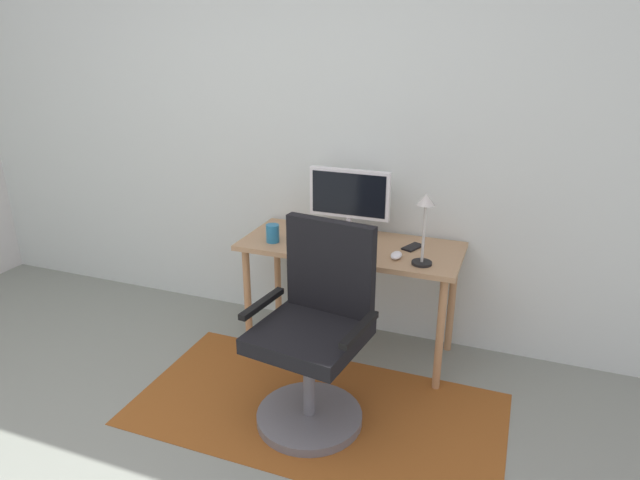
{
  "coord_description": "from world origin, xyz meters",
  "views": [
    {
      "loc": [
        1.44,
        -1.07,
        1.89
      ],
      "look_at": [
        0.42,
        1.6,
        0.81
      ],
      "focal_mm": 31.12,
      "sensor_mm": 36.0,
      "label": 1
    }
  ],
  "objects_px": {
    "coffee_cup": "(273,233)",
    "desk": "(351,257)",
    "computer_mouse": "(396,255)",
    "desk_lamp": "(425,217)",
    "cell_phone": "(413,247)",
    "monitor": "(349,197)",
    "office_chair": "(315,342)",
    "keyboard": "(333,251)"
  },
  "relations": [
    {
      "from": "cell_phone",
      "to": "monitor",
      "type": "bearing_deg",
      "value": -166.42
    },
    {
      "from": "computer_mouse",
      "to": "cell_phone",
      "type": "height_order",
      "value": "computer_mouse"
    },
    {
      "from": "desk",
      "to": "monitor",
      "type": "xyz_separation_m",
      "value": [
        -0.06,
        0.14,
        0.33
      ]
    },
    {
      "from": "keyboard",
      "to": "coffee_cup",
      "type": "bearing_deg",
      "value": 174.78
    },
    {
      "from": "desk",
      "to": "coffee_cup",
      "type": "relative_size",
      "value": 12.07
    },
    {
      "from": "desk_lamp",
      "to": "office_chair",
      "type": "distance_m",
      "value": 0.86
    },
    {
      "from": "desk",
      "to": "coffee_cup",
      "type": "distance_m",
      "value": 0.49
    },
    {
      "from": "keyboard",
      "to": "computer_mouse",
      "type": "height_order",
      "value": "computer_mouse"
    },
    {
      "from": "keyboard",
      "to": "cell_phone",
      "type": "distance_m",
      "value": 0.47
    },
    {
      "from": "coffee_cup",
      "to": "cell_phone",
      "type": "xyz_separation_m",
      "value": [
        0.8,
        0.2,
        -0.05
      ]
    },
    {
      "from": "coffee_cup",
      "to": "cell_phone",
      "type": "distance_m",
      "value": 0.83
    },
    {
      "from": "desk",
      "to": "keyboard",
      "type": "height_order",
      "value": "keyboard"
    },
    {
      "from": "desk",
      "to": "desk_lamp",
      "type": "height_order",
      "value": "desk_lamp"
    },
    {
      "from": "monitor",
      "to": "cell_phone",
      "type": "relative_size",
      "value": 3.55
    },
    {
      "from": "monitor",
      "to": "coffee_cup",
      "type": "xyz_separation_m",
      "value": [
        -0.39,
        -0.27,
        -0.19
      ]
    },
    {
      "from": "monitor",
      "to": "cell_phone",
      "type": "bearing_deg",
      "value": -9.32
    },
    {
      "from": "keyboard",
      "to": "coffee_cup",
      "type": "relative_size",
      "value": 4.0
    },
    {
      "from": "coffee_cup",
      "to": "desk",
      "type": "bearing_deg",
      "value": 16.23
    },
    {
      "from": "office_chair",
      "to": "monitor",
      "type": "bearing_deg",
      "value": 104.52
    },
    {
      "from": "cell_phone",
      "to": "desk_lamp",
      "type": "bearing_deg",
      "value": -43.85
    },
    {
      "from": "monitor",
      "to": "cell_phone",
      "type": "height_order",
      "value": "monitor"
    },
    {
      "from": "monitor",
      "to": "computer_mouse",
      "type": "xyz_separation_m",
      "value": [
        0.36,
        -0.26,
        -0.23
      ]
    },
    {
      "from": "monitor",
      "to": "desk_lamp",
      "type": "xyz_separation_m",
      "value": [
        0.51,
        -0.29,
        0.02
      ]
    },
    {
      "from": "desk",
      "to": "monitor",
      "type": "distance_m",
      "value": 0.36
    },
    {
      "from": "monitor",
      "to": "office_chair",
      "type": "relative_size",
      "value": 0.48
    },
    {
      "from": "keyboard",
      "to": "desk",
      "type": "bearing_deg",
      "value": 73.01
    },
    {
      "from": "desk",
      "to": "keyboard",
      "type": "relative_size",
      "value": 3.02
    },
    {
      "from": "coffee_cup",
      "to": "monitor",
      "type": "bearing_deg",
      "value": 34.48
    },
    {
      "from": "desk_lamp",
      "to": "office_chair",
      "type": "relative_size",
      "value": 0.38
    },
    {
      "from": "coffee_cup",
      "to": "desk_lamp",
      "type": "height_order",
      "value": "desk_lamp"
    },
    {
      "from": "cell_phone",
      "to": "office_chair",
      "type": "relative_size",
      "value": 0.14
    },
    {
      "from": "desk",
      "to": "keyboard",
      "type": "xyz_separation_m",
      "value": [
        -0.05,
        -0.17,
        0.09
      ]
    },
    {
      "from": "monitor",
      "to": "coffee_cup",
      "type": "distance_m",
      "value": 0.51
    },
    {
      "from": "computer_mouse",
      "to": "desk_lamp",
      "type": "height_order",
      "value": "desk_lamp"
    },
    {
      "from": "cell_phone",
      "to": "desk_lamp",
      "type": "xyz_separation_m",
      "value": [
        0.1,
        -0.22,
        0.26
      ]
    },
    {
      "from": "monitor",
      "to": "cell_phone",
      "type": "xyz_separation_m",
      "value": [
        0.41,
        -0.07,
        -0.24
      ]
    },
    {
      "from": "coffee_cup",
      "to": "desk_lamp",
      "type": "bearing_deg",
      "value": -1.51
    },
    {
      "from": "desk",
      "to": "computer_mouse",
      "type": "relative_size",
      "value": 12.47
    },
    {
      "from": "keyboard",
      "to": "monitor",
      "type": "bearing_deg",
      "value": 91.48
    },
    {
      "from": "computer_mouse",
      "to": "coffee_cup",
      "type": "height_order",
      "value": "coffee_cup"
    },
    {
      "from": "monitor",
      "to": "desk_lamp",
      "type": "distance_m",
      "value": 0.59
    },
    {
      "from": "monitor",
      "to": "coffee_cup",
      "type": "bearing_deg",
      "value": -145.52
    }
  ]
}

